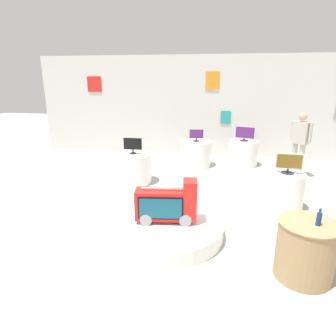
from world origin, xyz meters
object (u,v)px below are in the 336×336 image
tv_on_center_rear (196,135)px  display_pedestal_far_right (243,153)px  display_pedestal_left_rear (285,191)px  display_pedestal_right_rear (134,168)px  side_table_round (305,250)px  shopper_browsing_near_truck (300,140)px  display_pedestal_center_rear (196,154)px  tv_on_right_rear (133,145)px  main_display_pedestal (166,228)px  bottle_on_side_table (319,219)px  novelty_firetruck_tv (167,205)px  tv_on_left_rear (289,163)px  tv_on_far_right (245,133)px

tv_on_center_rear → display_pedestal_far_right: size_ratio=0.45×
display_pedestal_left_rear → display_pedestal_right_rear: 3.49m
side_table_round → display_pedestal_left_rear: bearing=84.8°
side_table_round → shopper_browsing_near_truck: (0.91, 4.25, 0.58)m
display_pedestal_left_rear → display_pedestal_center_rear: size_ratio=0.82×
tv_on_right_rear → main_display_pedestal: bearing=-62.5°
display_pedestal_center_rear → display_pedestal_right_rear: same height
main_display_pedestal → tv_on_center_rear: bearing=87.6°
display_pedestal_center_rear → bottle_on_side_table: bottle_on_side_table is taller
bottle_on_side_table → novelty_firetruck_tv: bearing=159.0°
side_table_round → tv_on_right_rear: bearing=135.8°
display_pedestal_left_rear → display_pedestal_right_rear: (-3.37, 0.94, 0.00)m
novelty_firetruck_tv → tv_on_right_rear: size_ratio=2.28×
main_display_pedestal → tv_on_left_rear: tv_on_left_rear is taller
tv_on_far_right → bottle_on_side_table: tv_on_far_right is taller
tv_on_left_rear → tv_on_center_rear: (-1.97, 2.62, -0.02)m
display_pedestal_right_rear → bottle_on_side_table: 4.55m
tv_on_left_rear → tv_on_right_rear: tv_on_left_rear is taller
display_pedestal_left_rear → tv_on_far_right: size_ratio=1.30×
tv_on_right_rear → display_pedestal_far_right: (2.77, 1.98, -0.59)m
display_pedestal_center_rear → display_pedestal_far_right: (1.37, 0.29, 0.00)m
main_display_pedestal → tv_on_right_rear: size_ratio=4.22×
tv_on_center_rear → display_pedestal_far_right: bearing=12.3°
side_table_round → display_pedestal_far_right: bearing=94.5°
display_pedestal_left_rear → tv_on_center_rear: bearing=126.9°
tv_on_left_rear → display_pedestal_center_rear: tv_on_left_rear is taller
display_pedestal_far_right → bottle_on_side_table: bottle_on_side_table is taller
main_display_pedestal → novelty_firetruck_tv: novelty_firetruck_tv is taller
main_display_pedestal → shopper_browsing_near_truck: size_ratio=1.12×
tv_on_far_right → bottle_on_side_table: bearing=-84.7°
display_pedestal_left_rear → display_pedestal_far_right: size_ratio=0.86×
novelty_firetruck_tv → tv_on_left_rear: bearing=33.9°
tv_on_center_rear → tv_on_far_right: (1.37, 0.29, 0.03)m
novelty_firetruck_tv → display_pedestal_center_rear: size_ratio=1.13×
tv_on_far_right → bottle_on_side_table: size_ratio=2.56×
tv_on_right_rear → bottle_on_side_table: size_ratio=2.01×
display_pedestal_left_rear → bottle_on_side_table: bottle_on_side_table is taller
tv_on_center_rear → tv_on_far_right: size_ratio=0.69×
main_display_pedestal → tv_on_right_rear: (-1.23, 2.36, 0.83)m
tv_on_right_rear → novelty_firetruck_tv: bearing=-62.1°
display_pedestal_left_rear → display_pedestal_far_right: 2.98m
tv_on_far_right → side_table_round: bearing=-85.5°
display_pedestal_right_rear → tv_on_right_rear: (-0.00, -0.00, 0.59)m
display_pedestal_center_rear → side_table_round: side_table_round is taller
novelty_firetruck_tv → display_pedestal_center_rear: 4.06m
display_pedestal_far_right → tv_on_far_right: tv_on_far_right is taller
tv_on_right_rear → side_table_round: bearing=-44.2°
novelty_firetruck_tv → tv_on_right_rear: 2.71m
novelty_firetruck_tv → tv_on_right_rear: (-1.25, 2.36, 0.41)m
display_pedestal_right_rear → tv_on_right_rear: tv_on_right_rear is taller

